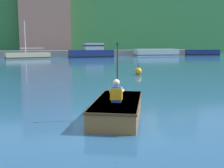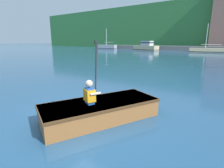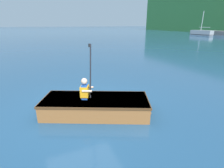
{
  "view_description": "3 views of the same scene",
  "coord_description": "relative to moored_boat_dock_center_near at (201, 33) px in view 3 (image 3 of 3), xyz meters",
  "views": [
    {
      "loc": [
        -1.82,
        -6.52,
        1.91
      ],
      "look_at": [
        0.45,
        0.76,
        0.81
      ],
      "focal_mm": 45.0,
      "sensor_mm": 36.0,
      "label": 1
    },
    {
      "loc": [
        3.06,
        -2.92,
        1.92
      ],
      "look_at": [
        0.45,
        0.76,
        0.81
      ],
      "focal_mm": 28.0,
      "sensor_mm": 36.0,
      "label": 2
    },
    {
      "loc": [
        4.66,
        -1.09,
        2.41
      ],
      "look_at": [
        0.45,
        0.76,
        0.81
      ],
      "focal_mm": 28.0,
      "sensor_mm": 36.0,
      "label": 3
    }
  ],
  "objects": [
    {
      "name": "moored_boat_dock_center_near",
      "position": [
        0.0,
        0.0,
        0.0
      ],
      "size": [
        4.79,
        1.84,
        4.86
      ],
      "color": "#9EA3A8",
      "rests_on": "ground"
    },
    {
      "name": "rowboat_foreground",
      "position": [
        23.65,
        -31.64,
        -0.25
      ],
      "size": [
        2.26,
        3.1,
        0.46
      ],
      "color": "#935B2D",
      "rests_on": "ground"
    },
    {
      "name": "person_paddler",
      "position": [
        23.52,
        -31.93,
        0.22
      ],
      "size": [
        0.43,
        0.43,
        1.48
      ],
      "color": "#1E4CA5",
      "rests_on": "rowboat_foreground"
    },
    {
      "name": "ground_plane",
      "position": [
        23.19,
        -31.94,
        -0.51
      ],
      "size": [
        300.0,
        300.0,
        0.0
      ],
      "primitive_type": "plane",
      "color": "navy"
    }
  ]
}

